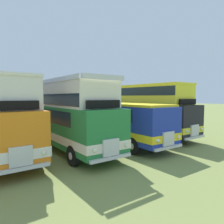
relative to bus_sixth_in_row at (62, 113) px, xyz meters
The scene contains 3 objects.
bus_sixth_in_row is the anchor object (origin of this frame).
bus_seventh_in_row 3.86m from the bus_sixth_in_row, ahead, with size 2.67×11.60×2.99m.
bus_eighth_in_row 7.64m from the bus_sixth_in_row, ahead, with size 2.73×10.66×4.49m.
Camera 1 is at (0.20, -13.59, 3.47)m, focal length 33.67 mm.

